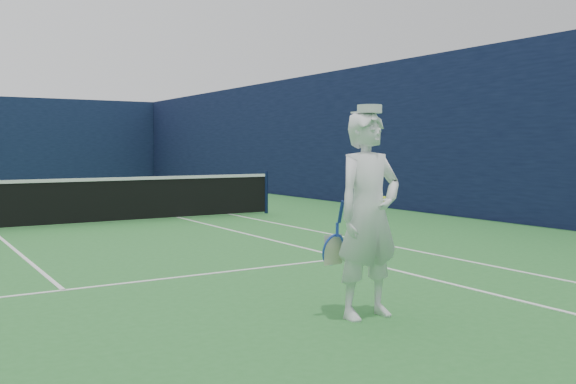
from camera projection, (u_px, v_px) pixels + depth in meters
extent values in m
cube|color=white|center=(234.00, 215.00, 15.80)|extent=(0.06, 23.83, 0.01)
cube|color=white|center=(182.00, 218.00, 15.08)|extent=(0.06, 23.77, 0.01)
cube|color=white|center=(63.00, 290.00, 7.49)|extent=(8.23, 0.06, 0.01)
cube|color=#0F1537|center=(377.00, 136.00, 18.03)|extent=(0.12, 36.12, 4.00)
cylinder|color=#141E4C|center=(266.00, 192.00, 16.24)|extent=(0.09, 0.09, 1.07)
imported|color=white|center=(369.00, 215.00, 6.26)|extent=(0.75, 0.50, 2.02)
cylinder|color=white|center=(370.00, 109.00, 6.19)|extent=(0.24, 0.24, 0.08)
cube|color=white|center=(361.00, 113.00, 6.30)|extent=(0.18, 0.10, 0.02)
cylinder|color=navy|center=(341.00, 212.00, 6.17)|extent=(0.04, 0.09, 0.22)
cube|color=#2140B6|center=(337.00, 230.00, 6.24)|extent=(0.02, 0.02, 0.14)
torus|color=#2140B6|center=(333.00, 250.00, 6.30)|extent=(0.30, 0.11, 0.29)
cube|color=beige|center=(333.00, 250.00, 6.30)|extent=(0.22, 0.01, 0.30)
sphere|color=#D2F11B|center=(382.00, 203.00, 6.48)|extent=(0.07, 0.07, 0.07)
sphere|color=#D2F11B|center=(384.00, 199.00, 6.52)|extent=(0.07, 0.07, 0.07)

